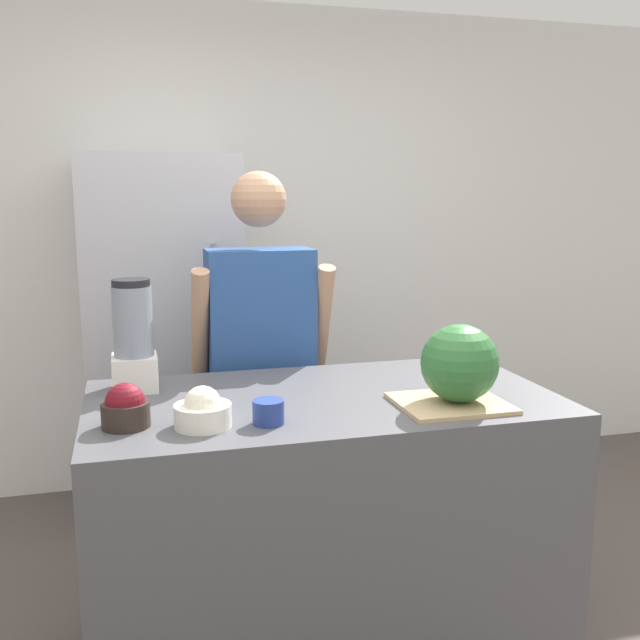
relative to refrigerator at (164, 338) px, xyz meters
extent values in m
cube|color=white|center=(0.45, 0.36, 0.41)|extent=(8.00, 0.06, 2.60)
cube|color=#4C4C51|center=(0.45, -1.38, -0.42)|extent=(1.53, 0.83, 0.95)
cube|color=#B7B7BC|center=(0.00, 0.00, 0.00)|extent=(0.74, 0.62, 1.79)
cylinder|color=gray|center=(0.22, -0.33, 0.18)|extent=(0.02, 0.02, 0.63)
cube|color=#333338|center=(0.35, -0.77, -0.49)|extent=(0.32, 0.18, 0.81)
cube|color=#284C8C|center=(0.35, -0.77, 0.21)|extent=(0.42, 0.22, 0.58)
sphere|color=tan|center=(0.35, -0.77, 0.69)|extent=(0.22, 0.22, 0.22)
cylinder|color=tan|center=(0.10, -0.81, 0.20)|extent=(0.07, 0.23, 0.49)
cylinder|color=tan|center=(0.60, -0.81, 0.20)|extent=(0.07, 0.23, 0.49)
cube|color=tan|center=(0.81, -1.59, 0.06)|extent=(0.34, 0.30, 0.01)
sphere|color=#2D6B33|center=(0.84, -1.59, 0.19)|extent=(0.25, 0.25, 0.25)
cylinder|color=#2D231E|center=(-0.18, -1.53, 0.09)|extent=(0.14, 0.14, 0.07)
sphere|color=maroon|center=(-0.18, -1.53, 0.13)|extent=(0.11, 0.11, 0.11)
cylinder|color=white|center=(0.03, -1.59, 0.09)|extent=(0.17, 0.17, 0.07)
sphere|color=white|center=(0.03, -1.59, 0.12)|extent=(0.11, 0.11, 0.11)
cylinder|color=navy|center=(0.22, -1.61, 0.09)|extent=(0.09, 0.09, 0.07)
cube|color=silver|center=(-0.15, -1.14, 0.11)|extent=(0.15, 0.15, 0.12)
cylinder|color=gray|center=(-0.15, -1.14, 0.29)|extent=(0.13, 0.13, 0.24)
cylinder|color=black|center=(-0.15, -1.14, 0.42)|extent=(0.13, 0.13, 0.02)
camera|label=1|loc=(-0.16, -3.58, 0.73)|focal=40.00mm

